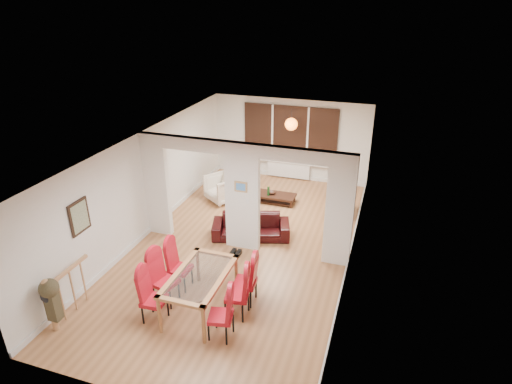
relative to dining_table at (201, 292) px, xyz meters
The scene contains 24 objects.
floor 2.41m from the dining_table, 89.98° to the left, with size 5.00×9.00×0.01m, color #A46C42.
room_walls 2.54m from the dining_table, 89.98° to the left, with size 5.00×9.00×2.60m, color silver, non-canonical shape.
divider_wall 2.54m from the dining_table, 89.98° to the left, with size 5.00×0.18×2.60m, color white.
bay_window_blinds 6.90m from the dining_table, 89.99° to the left, with size 3.00×0.08×1.80m, color black.
radiator 6.78m from the dining_table, 89.99° to the left, with size 1.40×0.08×0.50m, color white.
pendant_light 5.95m from the dining_table, 86.96° to the left, with size 0.36×0.36×0.36m, color orange.
stair_newel 2.40m from the dining_table, 159.86° to the right, with size 0.40×1.20×1.10m, color tan, non-canonical shape.
wall_poster 2.75m from the dining_table, behind, with size 0.04×0.52×0.67m, color gray.
pillar_photo 2.58m from the dining_table, 89.97° to the left, with size 0.30×0.03×0.25m, color #4C8CD8.
dining_table is the anchor object (origin of this frame).
dining_chair_la 0.87m from the dining_table, 141.31° to the right, with size 0.41×0.41×1.03m, color #A8111E, non-canonical shape.
dining_chair_lb 0.74m from the dining_table, behind, with size 0.43×0.43×1.07m, color #A8111E, non-canonical shape.
dining_chair_lc 0.84m from the dining_table, 143.81° to the left, with size 0.41×0.41×1.03m, color #A8111E, non-canonical shape.
dining_chair_ra 0.85m from the dining_table, 40.90° to the right, with size 0.41×0.41×1.02m, color #A8111E, non-canonical shape.
dining_chair_rb 0.72m from the dining_table, ahead, with size 0.42×0.42×1.04m, color #A8111E, non-canonical shape.
dining_chair_rc 0.88m from the dining_table, 33.74° to the left, with size 0.41×0.41×1.03m, color #A8111E, non-canonical shape.
sofa 2.87m from the dining_table, 89.35° to the left, with size 1.89×0.74×0.55m, color black.
armchair 4.79m from the dining_table, 107.21° to the left, with size 0.83×0.85×0.78m, color beige.
person 5.28m from the dining_table, 104.23° to the left, with size 0.37×0.56×1.54m, color black.
television 5.24m from the dining_table, 67.56° to the left, with size 0.12×0.92×0.53m, color black.
coffee_table 4.93m from the dining_table, 88.81° to the left, with size 1.11×0.56×0.26m, color black, non-canonical shape.
bottle 4.80m from the dining_table, 91.12° to the left, with size 0.07×0.07×0.28m, color #143F19.
bowl 4.94m from the dining_table, 90.40° to the left, with size 0.23×0.23×0.06m, color black.
shoes 2.00m from the dining_table, 91.05° to the left, with size 0.23×0.25×0.09m, color black, non-canonical shape.
Camera 1 is at (3.02, -8.25, 5.47)m, focal length 30.00 mm.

